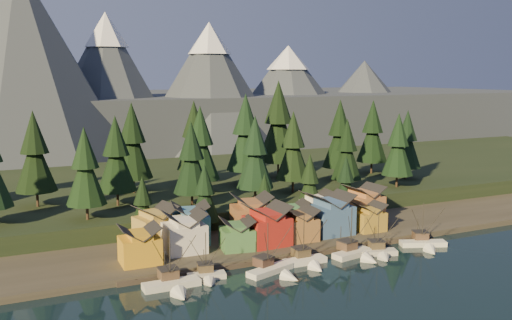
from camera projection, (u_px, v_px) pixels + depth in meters
name	position (u px, v px, depth m)	size (l,w,h in m)	color
ground	(329.00, 281.00, 116.33)	(500.00, 500.00, 0.00)	black
shore_strip	(248.00, 229.00, 151.95)	(400.00, 50.00, 1.50)	#312D24
hillside	(187.00, 187.00, 196.28)	(420.00, 100.00, 6.00)	black
dock	(290.00, 255.00, 130.99)	(80.00, 4.00, 1.00)	#443B31
mountain_ridge	(104.00, 104.00, 301.45)	(560.00, 190.00, 90.00)	#474F5C
boat_0	(173.00, 278.00, 111.08)	(11.66, 12.71, 12.83)	silver
boat_1	(207.00, 270.00, 116.41)	(8.48, 9.06, 10.73)	beige
boat_2	(274.00, 265.00, 119.63)	(11.88, 12.33, 11.97)	silver
boat_3	(308.00, 255.00, 125.51)	(10.07, 10.97, 12.10)	white
boat_4	(357.00, 247.00, 130.45)	(11.01, 11.62, 12.74)	beige
boat_5	(380.00, 246.00, 131.71)	(9.17, 9.78, 11.37)	beige
boat_6	(425.00, 239.00, 138.24)	(11.73, 12.09, 11.77)	white
house_front_0	(140.00, 244.00, 121.91)	(8.45, 8.00, 8.25)	gold
house_front_1	(184.00, 231.00, 129.84)	(9.17, 8.82, 9.28)	silver
house_front_2	(237.00, 233.00, 131.84)	(8.57, 8.62, 7.23)	#3F6F3C
house_front_3	(267.00, 224.00, 135.18)	(9.85, 9.42, 9.69)	maroon
house_front_4	(299.00, 223.00, 139.48)	(8.19, 8.76, 7.88)	olive
house_front_5	(331.00, 213.00, 144.31)	(10.12, 9.24, 10.42)	#3A5C8B
house_front_6	(369.00, 216.00, 147.59)	(7.49, 7.11, 7.20)	#A67F2A
house_back_0	(155.00, 224.00, 135.20)	(10.29, 10.03, 9.46)	#AD8B3D
house_back_1	(190.00, 222.00, 136.79)	(10.12, 10.20, 9.63)	#3C698D
house_back_2	(251.00, 213.00, 144.24)	(11.00, 10.36, 10.18)	brown
house_back_3	(293.00, 215.00, 147.73)	(8.72, 8.05, 7.73)	#437D47
house_back_4	(318.00, 207.00, 154.24)	(8.60, 8.30, 8.78)	silver
house_back_5	(364.00, 202.00, 156.72)	(9.20, 9.31, 9.97)	#A96A3C
tree_hill_1	(35.00, 154.00, 152.86)	(11.26, 11.26, 26.23)	#332319
tree_hill_2	(85.00, 169.00, 139.47)	(9.95, 9.95, 23.17)	#332319
tree_hill_3	(116.00, 157.00, 154.29)	(10.65, 10.65, 24.81)	#332319
tree_hill_4	(132.00, 144.00, 170.86)	(11.79, 11.79, 27.47)	#332319
tree_hill_5	(191.00, 160.00, 153.09)	(10.04, 10.04, 23.39)	#332319
tree_hill_6	(200.00, 146.00, 169.62)	(11.39, 11.39, 26.54)	#332319
tree_hill_7	(255.00, 155.00, 158.84)	(10.50, 10.50, 24.47)	#332319
tree_hill_8	(246.00, 135.00, 183.24)	(12.72, 12.72, 29.63)	#332319
tree_hill_9	(293.00, 148.00, 171.84)	(10.64, 10.64, 24.78)	#332319
tree_hill_10	(278.00, 125.00, 196.83)	(14.42, 14.42, 33.60)	#332319
tree_hill_11	(347.00, 152.00, 174.34)	(9.58, 9.58, 22.33)	#332319
tree_hill_12	(340.00, 136.00, 191.62)	(11.72, 11.72, 27.30)	#332319
tree_hill_13	(398.00, 147.00, 180.07)	(10.15, 10.15, 23.65)	#332319
tree_hill_14	(372.00, 133.00, 204.65)	(11.42, 11.42, 26.60)	#332319
tree_hill_15	(194.00, 138.00, 186.45)	(11.68, 11.68, 27.22)	#332319
tree_hill_17	(407.00, 141.00, 194.08)	(10.16, 10.16, 23.67)	#332319
tree_shore_0	(143.00, 205.00, 138.68)	(6.82, 6.82, 15.89)	#332319
tree_shore_1	(205.00, 195.00, 145.29)	(7.67, 7.67, 17.87)	#332319
tree_shore_2	(264.00, 197.00, 152.80)	(6.02, 6.02, 14.02)	#332319
tree_shore_3	(310.00, 183.00, 158.36)	(7.93, 7.93, 18.46)	#332319
tree_shore_4	(346.00, 183.00, 163.55)	(7.35, 7.35, 17.13)	#332319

